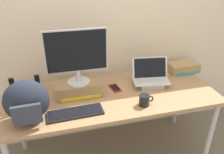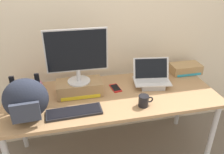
% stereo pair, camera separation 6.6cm
% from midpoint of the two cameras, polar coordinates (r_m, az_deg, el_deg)
% --- Properties ---
extents(ground_plane, '(20.00, 20.00, 0.00)m').
position_cam_midpoint_polar(ground_plane, '(2.56, -0.79, -18.75)').
color(ground_plane, '#70665B').
extents(back_wall, '(7.00, 0.10, 2.60)m').
position_cam_midpoint_polar(back_wall, '(2.30, -3.99, 13.71)').
color(back_wall, beige).
rests_on(back_wall, ground).
extents(desk, '(1.92, 0.76, 0.75)m').
position_cam_midpoint_polar(desk, '(2.12, -0.90, -5.96)').
color(desk, '#A87F56').
rests_on(desk, ground).
extents(toner_box_yellow, '(0.41, 0.21, 0.13)m').
position_cam_midpoint_polar(toner_box_yellow, '(2.08, -9.13, -2.83)').
color(toner_box_yellow, '#9E7A51').
rests_on(toner_box_yellow, desk).
extents(desktop_monitor, '(0.53, 0.20, 0.48)m').
position_cam_midpoint_polar(desktop_monitor, '(1.93, -9.83, 5.44)').
color(desktop_monitor, silver).
rests_on(desktop_monitor, toner_box_yellow).
extents(open_laptop, '(0.37, 0.26, 0.26)m').
position_cam_midpoint_polar(open_laptop, '(2.24, 8.85, -0.69)').
color(open_laptop, '#ADADB2').
rests_on(open_laptop, desk).
extents(external_keyboard, '(0.45, 0.17, 0.02)m').
position_cam_midpoint_polar(external_keyboard, '(1.86, -10.22, -8.84)').
color(external_keyboard, black).
rests_on(external_keyboard, desk).
extents(messenger_backpack, '(0.34, 0.28, 0.34)m').
position_cam_midpoint_polar(messenger_backpack, '(1.81, -21.67, -5.72)').
color(messenger_backpack, '#232838').
rests_on(messenger_backpack, desk).
extents(coffee_mug, '(0.13, 0.09, 0.10)m').
position_cam_midpoint_polar(coffee_mug, '(1.93, 7.18, -5.81)').
color(coffee_mug, black).
rests_on(coffee_mug, desk).
extents(cell_phone, '(0.10, 0.16, 0.01)m').
position_cam_midpoint_polar(cell_phone, '(2.17, -0.11, -2.77)').
color(cell_phone, red).
rests_on(cell_phone, desk).
extents(plush_toy, '(0.12, 0.12, 0.12)m').
position_cam_midpoint_polar(plush_toy, '(2.21, -19.56, -2.36)').
color(plush_toy, '#CC7099').
rests_on(plush_toy, desk).
extents(toner_box_cyan, '(0.32, 0.18, 0.10)m').
position_cam_midpoint_polar(toner_box_cyan, '(2.59, 16.74, 2.32)').
color(toner_box_cyan, '#A88456').
rests_on(toner_box_cyan, desk).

